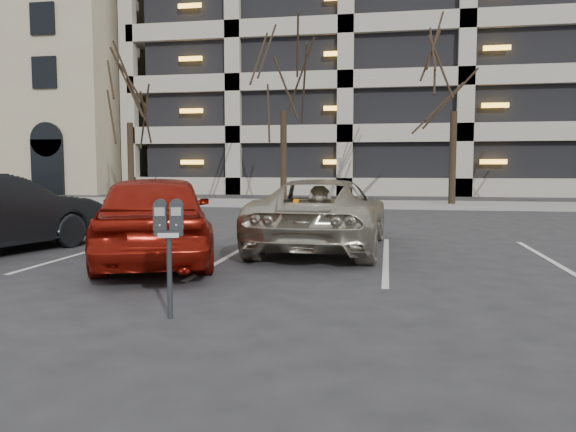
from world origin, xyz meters
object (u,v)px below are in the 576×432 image
at_px(car_red, 156,217).
at_px(tree_a, 129,73).
at_px(parking_meter, 169,229).
at_px(suv_silver, 323,214).
at_px(tree_c, 455,53).
at_px(tree_b, 283,53).

bearing_deg(car_red, tree_a, -83.75).
xyz_separation_m(parking_meter, suv_silver, (1.01, 5.43, -0.27)).
xyz_separation_m(suv_silver, car_red, (-2.58, -2.14, 0.08)).
bearing_deg(car_red, suv_silver, -160.98).
bearing_deg(parking_meter, tree_a, 101.51).
height_order(parking_meter, suv_silver, suv_silver).
relative_size(tree_c, suv_silver, 1.70).
distance_m(tree_b, parking_meter, 19.08).
xyz_separation_m(tree_a, suv_silver, (10.16, -12.73, -5.07)).
bearing_deg(parking_meter, tree_b, 81.51).
distance_m(tree_a, car_red, 17.42).
distance_m(parking_meter, suv_silver, 5.53).
bearing_deg(car_red, tree_b, -108.53).
relative_size(tree_a, car_red, 1.77).
relative_size(tree_a, tree_b, 0.90).
bearing_deg(parking_meter, suv_silver, 64.19).
relative_size(tree_a, suv_silver, 1.59).
height_order(parking_meter, car_red, car_red).
xyz_separation_m(parking_meter, car_red, (-1.56, 3.28, -0.19)).
bearing_deg(tree_b, parking_meter, -83.27).
distance_m(tree_c, car_red, 17.08).
bearing_deg(car_red, parking_meter, 94.67).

